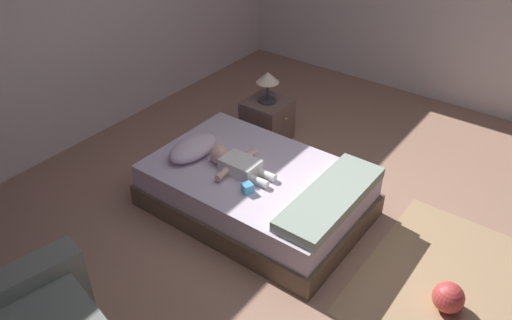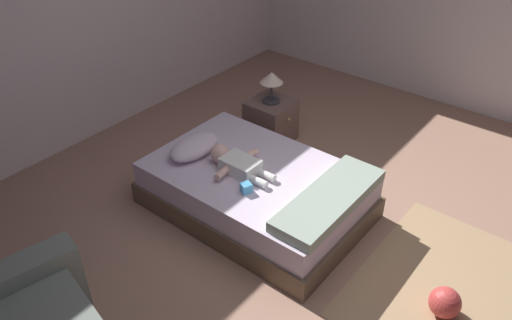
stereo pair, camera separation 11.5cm
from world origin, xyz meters
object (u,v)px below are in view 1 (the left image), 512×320
at_px(toy_ball, 448,297).
at_px(toy_block, 247,188).
at_px(baby, 236,163).
at_px(nightstand, 267,121).
at_px(bed, 256,190).
at_px(toothbrush, 251,155).
at_px(lamp, 268,80).
at_px(pillow, 193,148).

bearing_deg(toy_ball, toy_block, 96.95).
distance_m(baby, nightstand, 1.19).
xyz_separation_m(nightstand, toy_ball, (-1.06, -2.29, -0.11)).
height_order(bed, toothbrush, toothbrush).
height_order(bed, toy_ball, bed).
distance_m(toy_ball, toy_block, 1.63).
distance_m(bed, toothbrush, 0.31).
height_order(bed, lamp, lamp).
bearing_deg(toy_ball, pillow, 91.54).
xyz_separation_m(bed, nightstand, (0.98, 0.59, 0.02)).
xyz_separation_m(toothbrush, toy_block, (-0.42, -0.29, 0.03)).
height_order(pillow, nightstand, pillow).
bearing_deg(pillow, toy_block, -100.88).
bearing_deg(toy_block, nightstand, 29.53).
bearing_deg(lamp, bed, -149.02).
distance_m(lamp, toy_block, 1.46).
height_order(baby, toothbrush, baby).
bearing_deg(nightstand, toothbrush, -152.91).
distance_m(pillow, toy_ball, 2.30).
bearing_deg(toy_block, pillow, 79.12).
xyz_separation_m(nightstand, lamp, (-0.00, 0.00, 0.46)).
bearing_deg(toothbrush, bed, -132.21).
bearing_deg(toothbrush, nightstand, 27.09).
distance_m(pillow, toy_block, 0.70).
xyz_separation_m(pillow, toothbrush, (0.29, -0.40, -0.06)).
relative_size(bed, pillow, 3.64).
bearing_deg(baby, toy_ball, -89.63).
bearing_deg(toy_ball, toothbrush, 82.99).
distance_m(toothbrush, toy_ball, 1.90).
distance_m(toothbrush, toy_block, 0.51).
distance_m(nightstand, toy_ball, 2.53).
xyz_separation_m(pillow, toy_ball, (0.06, -2.27, -0.37)).
bearing_deg(pillow, lamp, 1.28).
relative_size(pillow, toothbrush, 3.55).
relative_size(nightstand, lamp, 1.41).
bearing_deg(baby, toy_block, -124.83).
distance_m(pillow, baby, 0.43).
distance_m(bed, toy_ball, 1.71).
xyz_separation_m(toothbrush, toy_ball, (-0.23, -1.87, -0.31)).
height_order(pillow, toy_ball, pillow).
xyz_separation_m(toothbrush, nightstand, (0.83, 0.43, -0.20)).
height_order(toothbrush, lamp, lamp).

